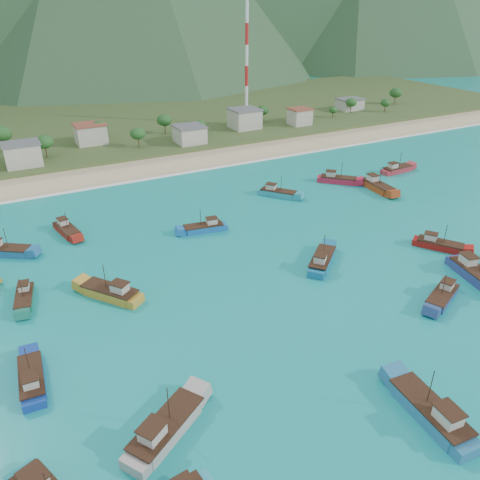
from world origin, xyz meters
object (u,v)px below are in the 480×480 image
boat_1 (111,293)px  boat_12 (397,170)px  boat_4 (32,380)px  boat_21 (337,180)px  boat_24 (431,413)px  boat_23 (377,187)px  radio_tower (247,66)px  boat_10 (166,430)px  boat_18 (439,245)px  boat_17 (442,297)px  boat_15 (278,193)px  boat_2 (5,251)px  boat_27 (474,274)px  boat_7 (204,228)px  boat_25 (25,298)px  boat_9 (322,261)px  boat_16 (67,231)px

boat_1 → boat_12: (91.37, 25.90, -0.08)m
boat_4 → boat_21: size_ratio=1.01×
boat_21 → boat_24: size_ratio=0.80×
boat_23 → boat_4: bearing=25.1°
radio_tower → boat_4: radio_tower is taller
boat_10 → boat_18: boat_10 is taller
boat_23 → boat_17: bearing=64.3°
boat_1 → boat_4: boat_1 is taller
boat_21 → boat_15: bearing=-44.3°
boat_2 → boat_15: boat_2 is taller
boat_18 → boat_17: bearing=9.6°
boat_21 → boat_24: boat_24 is taller
boat_2 → boat_21: size_ratio=1.05×
boat_10 → boat_12: bearing=88.9°
boat_10 → boat_12: (92.93, 57.48, -0.13)m
boat_24 → radio_tower: bearing=75.0°
boat_2 → boat_4: size_ratio=1.04×
boat_15 → boat_18: 42.35m
boat_17 → boat_27: bearing=-101.7°
boat_12 → boat_7: bearing=-85.1°
boat_4 → boat_23: boat_23 is taller
boat_18 → boat_21: 41.18m
boat_25 → boat_18: bearing=175.5°
boat_21 → boat_10: bearing=-7.1°
boat_21 → boat_25: boat_21 is taller
boat_21 → boat_9: bearing=1.6°
boat_2 → boat_21: (85.08, 1.94, 0.02)m
boat_18 → boat_24: size_ratio=0.79×
boat_2 → boat_12: boat_12 is taller
boat_2 → boat_21: 85.10m
radio_tower → boat_16: radio_tower is taller
boat_12 → boat_9: bearing=-60.7°
boat_1 → boat_9: (38.64, -7.91, -0.03)m
boat_10 → boat_24: size_ratio=0.95×
boat_21 → boat_25: size_ratio=1.09×
boat_10 → boat_17: 51.20m
boat_1 → boat_15: (50.05, 26.31, -0.12)m
radio_tower → boat_24: bearing=-109.8°
boat_9 → boat_12: 62.65m
boat_1 → boat_2: 29.20m
boat_7 → boat_10: boat_10 is taller
boat_2 → boat_9: 62.93m
boat_23 → boat_25: bearing=12.6°
boat_27 → boat_23: bearing=-96.6°
boat_4 → boat_16: (12.05, 44.75, -0.02)m
boat_2 → boat_25: 19.51m
boat_17 → boat_24: 27.69m
boat_7 → boat_24: boat_24 is taller
boat_4 → boat_10: 20.58m
boat_9 → boat_25: (-51.88, 13.56, -0.24)m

